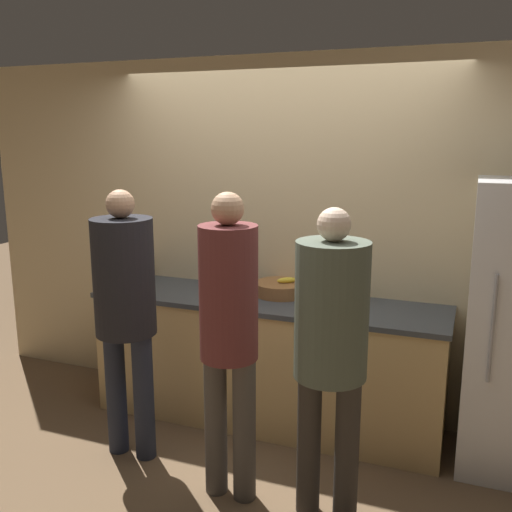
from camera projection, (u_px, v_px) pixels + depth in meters
The scene contains 11 objects.
ground_plane at pixel (248, 443), 3.86m from camera, with size 14.00×14.00×0.00m, color brown.
wall_back at pixel (282, 237), 4.22m from camera, with size 5.20×0.06×2.60m.
counter at pixel (267, 359), 4.10m from camera, with size 2.50×0.67×0.92m.
person_left at pixel (125, 299), 3.52m from camera, with size 0.38×0.38×1.73m.
person_center at pixel (229, 325), 3.10m from camera, with size 0.32×0.32×1.76m.
person_right at pixel (331, 336), 2.92m from camera, with size 0.38×0.38×1.70m.
fruit_bowl at pixel (281, 288), 4.08m from camera, with size 0.37×0.37×0.13m.
utensil_crock at pixel (145, 269), 4.52m from camera, with size 0.11×0.11×0.28m.
bottle_red at pixel (234, 294), 3.90m from camera, with size 0.07×0.07×0.15m.
bottle_clear at pixel (364, 292), 3.91m from camera, with size 0.06×0.06×0.18m.
cup_yellow at pixel (125, 279), 4.34m from camera, with size 0.09×0.09×0.10m.
Camera 1 is at (1.31, -3.25, 2.06)m, focal length 40.00 mm.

